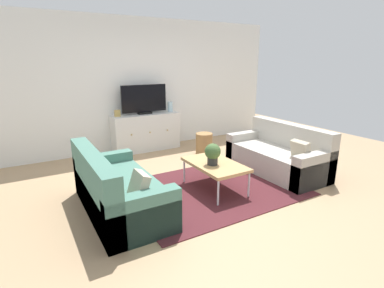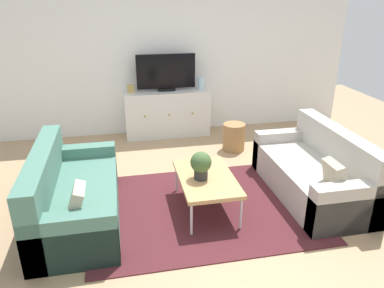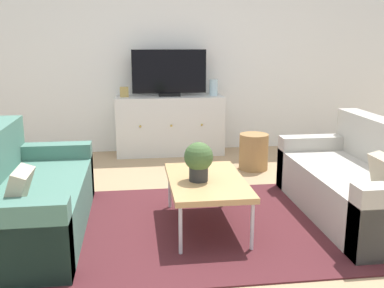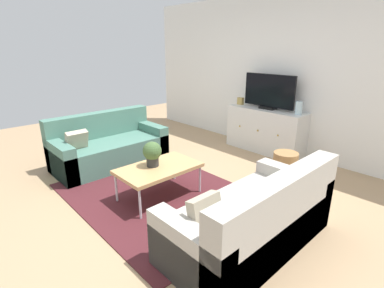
% 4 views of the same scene
% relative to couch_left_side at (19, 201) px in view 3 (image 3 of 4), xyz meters
% --- Properties ---
extents(ground_plane, '(10.00, 10.00, 0.00)m').
position_rel_couch_left_side_xyz_m(ground_plane, '(1.43, 0.10, -0.27)').
color(ground_plane, tan).
extents(wall_back, '(6.40, 0.12, 2.70)m').
position_rel_couch_left_side_xyz_m(wall_back, '(1.43, 2.65, 1.08)').
color(wall_back, white).
rests_on(wall_back, ground_plane).
extents(area_rug, '(2.50, 1.90, 0.01)m').
position_rel_couch_left_side_xyz_m(area_rug, '(1.43, -0.05, -0.27)').
color(area_rug, '#4C1E23').
rests_on(area_rug, ground_plane).
extents(couch_left_side, '(0.83, 1.73, 0.81)m').
position_rel_couch_left_side_xyz_m(couch_left_side, '(0.00, 0.00, 0.00)').
color(couch_left_side, '#4C7A6B').
rests_on(couch_left_side, ground_plane).
extents(couch_right_side, '(0.83, 1.73, 0.81)m').
position_rel_couch_left_side_xyz_m(couch_right_side, '(2.87, 0.00, 0.00)').
color(couch_right_side, '#B2ADA3').
rests_on(couch_right_side, ground_plane).
extents(coffee_table, '(0.60, 0.99, 0.42)m').
position_rel_couch_left_side_xyz_m(coffee_table, '(1.47, -0.07, 0.11)').
color(coffee_table, tan).
rests_on(coffee_table, ground_plane).
extents(potted_plant, '(0.23, 0.23, 0.31)m').
position_rel_couch_left_side_xyz_m(potted_plant, '(1.40, -0.10, 0.32)').
color(potted_plant, '#2D2D2D').
rests_on(potted_plant, coffee_table).
extents(tv_console, '(1.41, 0.47, 0.78)m').
position_rel_couch_left_side_xyz_m(tv_console, '(1.38, 2.37, 0.11)').
color(tv_console, silver).
rests_on(tv_console, ground_plane).
extents(flat_screen_tv, '(0.97, 0.16, 0.60)m').
position_rel_couch_left_side_xyz_m(flat_screen_tv, '(1.38, 2.39, 0.80)').
color(flat_screen_tv, black).
rests_on(flat_screen_tv, tv_console).
extents(glass_vase, '(0.11, 0.11, 0.21)m').
position_rel_couch_left_side_xyz_m(glass_vase, '(1.97, 2.37, 0.61)').
color(glass_vase, silver).
rests_on(glass_vase, tv_console).
extents(mantel_clock, '(0.11, 0.07, 0.13)m').
position_rel_couch_left_side_xyz_m(mantel_clock, '(0.79, 2.37, 0.57)').
color(mantel_clock, tan).
rests_on(mantel_clock, tv_console).
extents(wicker_basket, '(0.34, 0.34, 0.42)m').
position_rel_couch_left_side_xyz_m(wicker_basket, '(2.30, 1.51, -0.06)').
color(wicker_basket, '#9E7547').
rests_on(wicker_basket, ground_plane).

